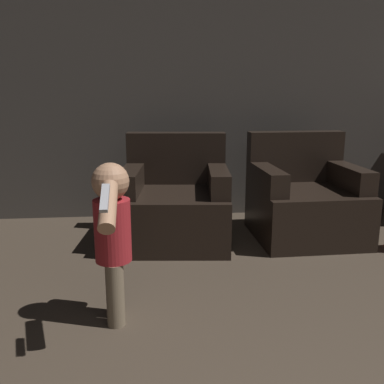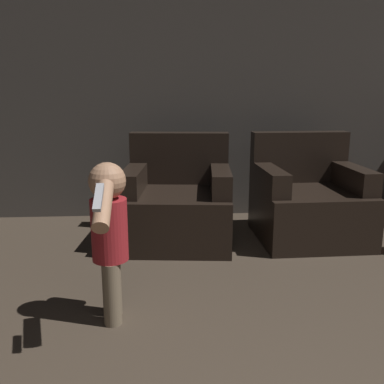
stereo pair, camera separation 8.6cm
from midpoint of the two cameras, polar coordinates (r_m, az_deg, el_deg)
wall_back at (r=4.48m, az=-0.10°, el=13.35°), size 8.40×0.05×2.60m
armchair_left at (r=3.76m, az=-2.88°, el=-1.69°), size 0.98×0.96×0.93m
armchair_right at (r=3.98m, az=14.19°, el=-1.23°), size 0.93×0.90×0.93m
person_toddler at (r=2.41m, az=-11.56°, el=-5.11°), size 0.20×0.63×0.93m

